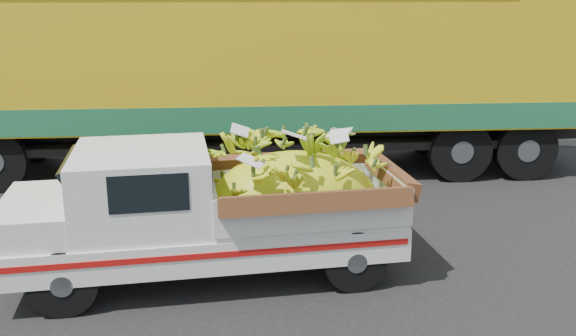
{
  "coord_description": "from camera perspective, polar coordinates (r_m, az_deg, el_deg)",
  "views": [
    {
      "loc": [
        0.34,
        -7.0,
        3.35
      ],
      "look_at": [
        -0.22,
        0.9,
        1.1
      ],
      "focal_mm": 40.0,
      "sensor_mm": 36.0,
      "label": 1
    }
  ],
  "objects": [
    {
      "name": "ground",
      "position": [
        7.77,
        1.19,
        -9.72
      ],
      "size": [
        100.0,
        100.0,
        0.0
      ],
      "primitive_type": "plane",
      "color": "black",
      "rests_on": "ground"
    },
    {
      "name": "curb",
      "position": [
        14.51,
        2.65,
        2.76
      ],
      "size": [
        60.0,
        0.25,
        0.15
      ],
      "primitive_type": "cube",
      "color": "gray",
      "rests_on": "ground"
    },
    {
      "name": "sidewalk",
      "position": [
        16.57,
        2.85,
        4.38
      ],
      "size": [
        60.0,
        4.0,
        0.14
      ],
      "primitive_type": "cube",
      "color": "gray",
      "rests_on": "ground"
    },
    {
      "name": "building_left",
      "position": [
        23.67,
        -16.99,
        13.09
      ],
      "size": [
        18.0,
        6.0,
        5.0
      ],
      "primitive_type": "cube",
      "color": "gray",
      "rests_on": "ground"
    },
    {
      "name": "pickup_truck",
      "position": [
        7.61,
        -4.7,
        -3.39
      ],
      "size": [
        4.78,
        2.73,
        1.58
      ],
      "rotation": [
        0.0,
        0.0,
        0.26
      ],
      "color": "black",
      "rests_on": "ground"
    },
    {
      "name": "semi_trailer",
      "position": [
        11.83,
        -2.42,
        9.85
      ],
      "size": [
        12.07,
        4.28,
        3.8
      ],
      "rotation": [
        0.0,
        0.0,
        0.15
      ],
      "color": "black",
      "rests_on": "ground"
    }
  ]
}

